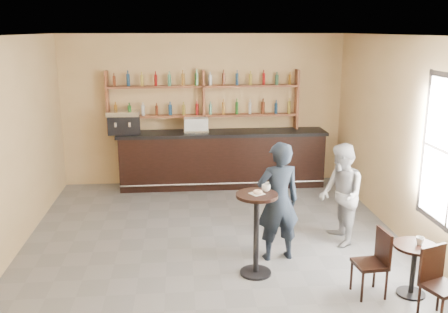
{
  "coord_description": "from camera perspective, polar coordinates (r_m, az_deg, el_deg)",
  "views": [
    {
      "loc": [
        -0.52,
        -7.12,
        3.29
      ],
      "look_at": [
        0.2,
        0.8,
        1.25
      ],
      "focal_mm": 40.0,
      "sensor_mm": 36.0,
      "label": 1
    }
  ],
  "objects": [
    {
      "name": "wall_left",
      "position": [
        7.73,
        -23.78,
        0.52
      ],
      "size": [
        0.0,
        7.0,
        7.0
      ],
      "primitive_type": "plane",
      "rotation": [
        1.57,
        0.0,
        1.57
      ],
      "color": "tan",
      "rests_on": "floor"
    },
    {
      "name": "bar_counter",
      "position": [
        10.65,
        -0.21,
        -0.27
      ],
      "size": [
        4.39,
        0.86,
        1.19
      ],
      "primitive_type": null,
      "color": "black",
      "rests_on": "floor"
    },
    {
      "name": "pedestal_table",
      "position": [
        6.86,
        3.7,
        -8.89
      ],
      "size": [
        0.66,
        0.66,
        1.16
      ],
      "primitive_type": null,
      "rotation": [
        0.0,
        0.0,
        0.18
      ],
      "color": "black",
      "rests_on": "floor"
    },
    {
      "name": "cafe_table",
      "position": [
        6.87,
        20.79,
        -12.02
      ],
      "size": [
        0.67,
        0.67,
        0.68
      ],
      "primitive_type": null,
      "rotation": [
        0.0,
        0.0,
        0.29
      ],
      "color": "black",
      "rests_on": "floor"
    },
    {
      "name": "patron_second",
      "position": [
        7.94,
        13.22,
        -4.28
      ],
      "size": [
        0.61,
        0.78,
        1.6
      ],
      "primitive_type": "imported",
      "rotation": [
        0.0,
        0.0,
        -1.56
      ],
      "color": "#99999E",
      "rests_on": "floor"
    },
    {
      "name": "cup_pedestal",
      "position": [
        6.75,
        4.83,
        -3.59
      ],
      "size": [
        0.12,
        0.12,
        0.09
      ],
      "primitive_type": "imported",
      "rotation": [
        0.0,
        0.0,
        0.01
      ],
      "color": "white",
      "rests_on": "pedestal_table"
    },
    {
      "name": "wall_back",
      "position": [
        10.76,
        -2.36,
        5.34
      ],
      "size": [
        7.0,
        0.0,
        7.0
      ],
      "primitive_type": "plane",
      "rotation": [
        1.57,
        0.0,
        0.0
      ],
      "color": "tan",
      "rests_on": "floor"
    },
    {
      "name": "chair_west",
      "position": [
        6.66,
        16.32,
        -11.64
      ],
      "size": [
        0.4,
        0.4,
        0.86
      ],
      "primitive_type": null,
      "rotation": [
        0.0,
        0.0,
        -1.48
      ],
      "color": "black",
      "rests_on": "floor"
    },
    {
      "name": "floor",
      "position": [
        7.86,
        -0.94,
        -10.36
      ],
      "size": [
        7.0,
        7.0,
        0.0
      ],
      "primitive_type": "plane",
      "color": "slate",
      "rests_on": "ground"
    },
    {
      "name": "wall_right",
      "position": [
        8.12,
        20.64,
        1.44
      ],
      "size": [
        0.0,
        7.0,
        7.0
      ],
      "primitive_type": "plane",
      "rotation": [
        1.57,
        0.0,
        -1.57
      ],
      "color": "tan",
      "rests_on": "floor"
    },
    {
      "name": "chair_south",
      "position": [
        6.38,
        23.65,
        -13.46
      ],
      "size": [
        0.49,
        0.49,
        0.87
      ],
      "primitive_type": null,
      "rotation": [
        0.0,
        0.0,
        0.36
      ],
      "color": "black",
      "rests_on": "floor"
    },
    {
      "name": "pastry_case",
      "position": [
        10.46,
        -3.23,
        3.63
      ],
      "size": [
        0.54,
        0.44,
        0.31
      ],
      "primitive_type": null,
      "rotation": [
        0.0,
        0.0,
        -0.07
      ],
      "color": "silver",
      "rests_on": "bar_counter"
    },
    {
      "name": "wall_front",
      "position": [
        4.03,
        2.71,
        -10.43
      ],
      "size": [
        7.0,
        0.0,
        7.0
      ],
      "primitive_type": "plane",
      "rotation": [
        -1.57,
        0.0,
        0.0
      ],
      "color": "tan",
      "rests_on": "floor"
    },
    {
      "name": "man_main",
      "position": [
        7.24,
        6.2,
        -5.14
      ],
      "size": [
        0.7,
        0.52,
        1.76
      ],
      "primitive_type": "imported",
      "rotation": [
        0.0,
        0.0,
        3.3
      ],
      "color": "black",
      "rests_on": "floor"
    },
    {
      "name": "liquor_bottles",
      "position": [
        10.58,
        -2.35,
        7.26
      ],
      "size": [
        3.68,
        0.1,
        1.0
      ],
      "primitive_type": null,
      "color": "#8C5919",
      "rests_on": "shelf_unit"
    },
    {
      "name": "cup_cafe",
      "position": [
        6.73,
        21.48,
        -8.98
      ],
      "size": [
        0.11,
        0.11,
        0.1
      ],
      "primitive_type": "imported",
      "rotation": [
        0.0,
        0.0,
        0.02
      ],
      "color": "white",
      "rests_on": "cafe_table"
    },
    {
      "name": "espresso_machine",
      "position": [
        10.5,
        -11.4,
        3.86
      ],
      "size": [
        0.7,
        0.5,
        0.47
      ],
      "primitive_type": null,
      "rotation": [
        0.0,
        0.0,
        0.12
      ],
      "color": "black",
      "rests_on": "bar_counter"
    },
    {
      "name": "napkin",
      "position": [
        6.65,
        3.78,
        -4.26
      ],
      "size": [
        0.23,
        0.23,
        0.0
      ],
      "primitive_type": "cube",
      "rotation": [
        0.0,
        0.0,
        0.5
      ],
      "color": "white",
      "rests_on": "pedestal_table"
    },
    {
      "name": "shelf_unit",
      "position": [
        10.61,
        -2.34,
        6.35
      ],
      "size": [
        4.0,
        0.26,
        1.4
      ],
      "primitive_type": null,
      "color": "brown",
      "rests_on": "wall_back"
    },
    {
      "name": "donut",
      "position": [
        6.63,
        3.88,
        -4.08
      ],
      "size": [
        0.16,
        0.16,
        0.05
      ],
      "primitive_type": "torus",
      "rotation": [
        0.0,
        0.0,
        -0.3
      ],
      "color": "#BF7645",
      "rests_on": "napkin"
    },
    {
      "name": "ceiling",
      "position": [
        7.14,
        -1.05,
        13.67
      ],
      "size": [
        7.0,
        7.0,
        0.0
      ],
      "primitive_type": "plane",
      "rotation": [
        3.14,
        0.0,
        0.0
      ],
      "color": "white",
      "rests_on": "wall_back"
    }
  ]
}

